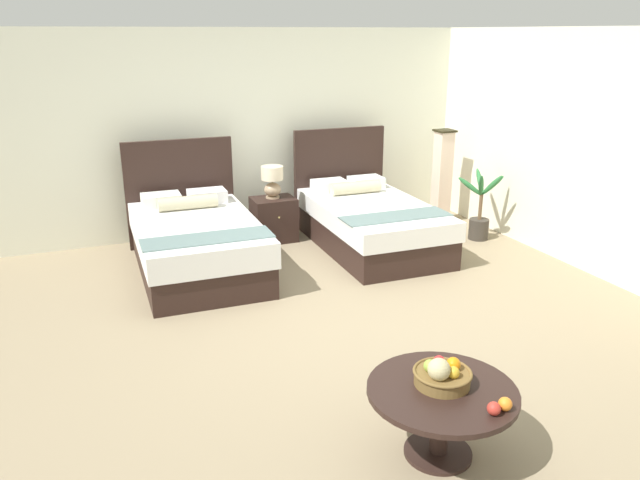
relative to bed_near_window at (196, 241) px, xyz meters
name	(u,v)px	position (x,y,z in m)	size (l,w,h in m)	color
ground_plane	(349,318)	(1.04, -1.68, -0.34)	(9.38, 9.54, 0.02)	gray
wall_back	(252,132)	(1.04, 1.29, 0.93)	(9.38, 0.12, 2.51)	white
wall_side_right	(580,150)	(3.92, -1.28, 0.93)	(0.12, 5.14, 2.51)	silver
bed_near_window	(196,241)	(0.00, 0.00, 0.00)	(1.30, 2.08, 1.28)	black
bed_near_corner	(370,221)	(2.08, 0.01, -0.01)	(1.27, 2.13, 1.29)	black
nightstand	(274,219)	(1.08, 0.65, -0.06)	(0.52, 0.42, 0.54)	black
table_lamp	(272,180)	(1.08, 0.67, 0.43)	(0.27, 0.27, 0.39)	tan
coffee_table	(441,403)	(0.73, -3.63, 0.04)	(0.90, 0.90, 0.46)	black
fruit_bowl	(442,374)	(0.75, -3.59, 0.20)	(0.35, 0.35, 0.21)	brown
loose_apple	(494,409)	(0.85, -3.96, 0.17)	(0.08, 0.08, 0.08)	red
loose_orange	(505,404)	(0.93, -3.95, 0.17)	(0.08, 0.08, 0.08)	orange
floor_lamp_corner	(442,177)	(3.42, 0.55, 0.29)	(0.24, 0.24, 1.25)	black
potted_palm	(480,215)	(3.46, -0.27, -0.02)	(0.58, 0.56, 0.90)	#39332B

